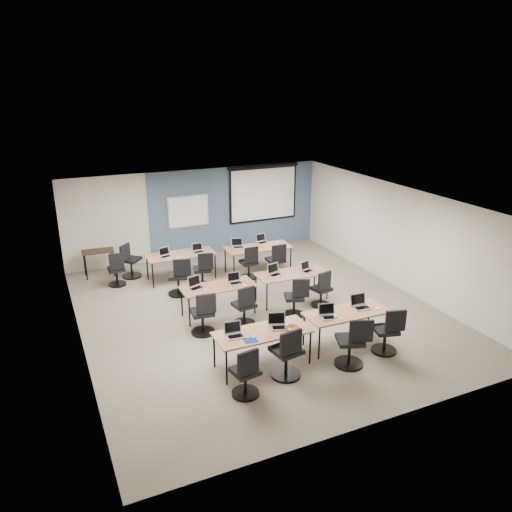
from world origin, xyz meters
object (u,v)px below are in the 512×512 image
laptop_7 (307,269)px  spare_chair_a (130,263)px  task_chair_3 (387,334)px  task_chair_8 (179,280)px  task_chair_1 (287,357)px  task_chair_5 (245,309)px  task_chair_11 (276,263)px  training_table_mid_right (292,274)px  laptop_5 (235,280)px  training_table_front_left (263,334)px  laptop_0 (234,333)px  task_chair_9 (203,272)px  training_table_back_right (258,248)px  training_table_front_right (346,314)px  task_chair_0 (246,376)px  utility_table (98,254)px  training_table_back_left (181,256)px  task_chair_6 (296,301)px  spare_chair_b (117,272)px  laptop_11 (262,240)px  laptop_1 (279,324)px  whiteboard (188,212)px  training_table_mid_left (218,288)px  laptop_3 (360,304)px  projector_screen (263,190)px  task_chair_7 (322,292)px  laptop_8 (165,254)px  task_chair_4 (204,317)px  laptop_10 (238,245)px  laptop_9 (198,250)px  laptop_6 (275,272)px  task_chair_10 (249,265)px  laptop_2 (329,314)px

laptop_7 → spare_chair_a: (-3.76, 3.22, -0.37)m
task_chair_3 → task_chair_8: bearing=139.2°
task_chair_1 → task_chair_5: bearing=78.7°
task_chair_5 → spare_chair_a: 4.34m
task_chair_5 → task_chair_11: size_ratio=0.99×
training_table_mid_right → laptop_5: laptop_5 is taller
training_table_front_left → task_chair_5: size_ratio=1.87×
laptop_0 → task_chair_8: 3.85m
training_table_front_left → task_chair_9: task_chair_9 is taller
training_table_back_right → training_table_mid_right: bearing=-88.6°
training_table_front_right → task_chair_0: size_ratio=1.80×
training_table_mid_right → utility_table: (-4.14, 3.67, -0.04)m
training_table_back_left → task_chair_9: size_ratio=1.90×
training_table_back_right → task_chair_1: 5.48m
task_chair_6 → spare_chair_b: bearing=154.1°
task_chair_8 → laptop_11: 3.02m
laptop_1 → task_chair_1: task_chair_1 is taller
whiteboard → training_table_mid_left: 4.30m
training_table_mid_left → laptop_7: laptop_7 is taller
task_chair_6 → laptop_0: bearing=-124.5°
laptop_0 → laptop_3: laptop_3 is taller
laptop_1 → task_chair_1: size_ratio=0.33×
training_table_front_left → task_chair_1: task_chair_1 is taller
projector_screen → task_chair_7: size_ratio=2.53×
training_table_mid_left → training_table_mid_right: bearing=1.2°
task_chair_11 → spare_chair_b: size_ratio=1.04×
laptop_7 → task_chair_11: task_chair_11 is taller
projector_screen → laptop_8: 4.21m
task_chair_4 → task_chair_7: 3.06m
task_chair_6 → training_table_front_right: bearing=-58.3°
task_chair_5 → spare_chair_a: (-1.77, 3.97, 0.01)m
task_chair_8 → laptop_5: bearing=-41.2°
task_chair_4 → laptop_10: task_chair_4 is taller
task_chair_1 → task_chair_8: 4.53m
task_chair_5 → laptop_9: bearing=81.8°
whiteboard → laptop_7: 4.59m
training_table_front_left → laptop_11: (2.30, 4.95, 0.11)m
training_table_front_left → laptop_3: (2.32, 0.12, 0.11)m
laptop_1 → task_chair_11: bearing=81.5°
training_table_back_right → task_chair_8: size_ratio=1.85×
laptop_6 → utility_table: 5.15m
training_table_back_left → task_chair_11: 2.64m
task_chair_4 → task_chair_10: 3.33m
laptop_2 → laptop_7: 2.55m
task_chair_6 → task_chair_8: size_ratio=0.95×
task_chair_3 → laptop_7: (-0.14, 3.01, 0.38)m
laptop_1 → task_chair_9: (-0.14, 4.13, -0.39)m
task_chair_6 → task_chair_9: bearing=138.3°
task_chair_5 → task_chair_8: task_chair_8 is taller
laptop_9 → laptop_10: size_ratio=0.93×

